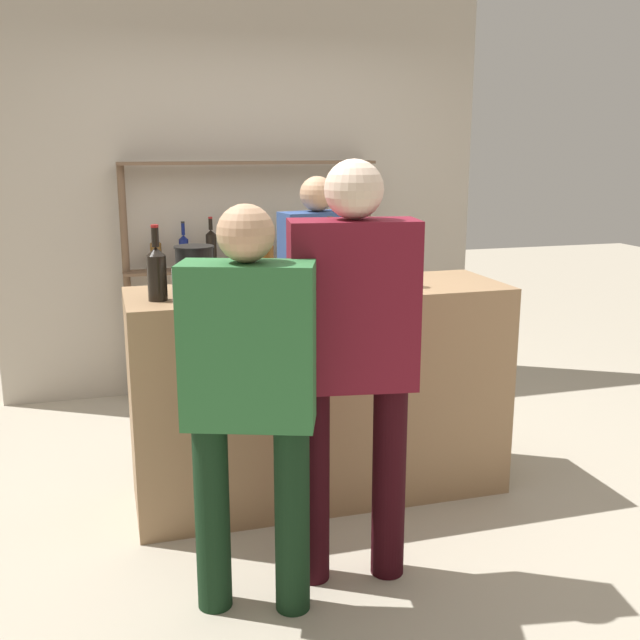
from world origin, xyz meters
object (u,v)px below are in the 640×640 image
object	(u,v)px
cork_jar	(185,286)
server_behind_counter	(317,286)
counter_bottle_1	(157,272)
customer_center	(352,346)
counter_bottle_2	(330,258)
ice_bucket	(195,270)
customer_left	(249,386)
counter_bottle_0	(266,263)
wine_glass	(414,267)

from	to	relation	value
cork_jar	server_behind_counter	xyz separation A→B (m)	(0.89, 1.00, -0.23)
counter_bottle_1	customer_center	size ratio (longest dim) A/B	0.20
counter_bottle_2	customer_center	distance (m)	0.92
ice_bucket	customer_left	xyz separation A→B (m)	(0.08, -0.89, -0.29)
server_behind_counter	counter_bottle_1	bearing A→B (deg)	-58.52
counter_bottle_0	customer_center	world-z (taller)	customer_center
counter_bottle_1	customer_left	distance (m)	0.89
counter_bottle_1	counter_bottle_0	bearing A→B (deg)	9.34
counter_bottle_2	counter_bottle_1	bearing A→B (deg)	-168.03
counter_bottle_1	cork_jar	bearing A→B (deg)	-36.38
server_behind_counter	counter_bottle_2	bearing A→B (deg)	-21.92
ice_bucket	cork_jar	distance (m)	0.19
ice_bucket	cork_jar	bearing A→B (deg)	-110.17
counter_bottle_1	cork_jar	size ratio (longest dim) A/B	2.21
cork_jar	customer_left	world-z (taller)	customer_left
customer_center	server_behind_counter	bearing A→B (deg)	-2.25
customer_center	ice_bucket	bearing A→B (deg)	41.87
ice_bucket	server_behind_counter	bearing A→B (deg)	44.92
counter_bottle_1	server_behind_counter	size ratio (longest dim) A/B	0.22
counter_bottle_1	customer_left	bearing A→B (deg)	-72.44
customer_left	server_behind_counter	distance (m)	1.87
cork_jar	customer_left	xyz separation A→B (m)	(0.14, -0.72, -0.25)
customer_left	customer_center	bearing A→B (deg)	-56.88
counter_bottle_2	customer_center	xyz separation A→B (m)	(-0.18, -0.88, -0.21)
counter_bottle_0	counter_bottle_1	size ratio (longest dim) A/B	0.99
ice_bucket	counter_bottle_1	bearing A→B (deg)	-153.82
counter_bottle_1	wine_glass	size ratio (longest dim) A/B	2.47
customer_center	counter_bottle_2	bearing A→B (deg)	-2.36
wine_glass	server_behind_counter	distance (m)	1.00
counter_bottle_1	wine_glass	distance (m)	1.23
cork_jar	counter_bottle_1	bearing A→B (deg)	143.62
counter_bottle_2	ice_bucket	distance (m)	0.69
wine_glass	customer_left	bearing A→B (deg)	-141.33
counter_bottle_1	ice_bucket	world-z (taller)	counter_bottle_1
cork_jar	customer_left	bearing A→B (deg)	-78.99
wine_glass	cork_jar	distance (m)	1.12
counter_bottle_2	wine_glass	bearing A→B (deg)	-29.22
wine_glass	customer_center	world-z (taller)	customer_center
counter_bottle_2	wine_glass	world-z (taller)	counter_bottle_2
counter_bottle_0	cork_jar	distance (m)	0.44
counter_bottle_1	ice_bucket	xyz separation A→B (m)	(0.18, 0.09, -0.02)
counter_bottle_1	customer_center	bearing A→B (deg)	-45.59
cork_jar	customer_left	distance (m)	0.77
cork_jar	customer_center	size ratio (longest dim) A/B	0.09
counter_bottle_0	customer_left	bearing A→B (deg)	-106.39
cork_jar	server_behind_counter	bearing A→B (deg)	48.22
counter_bottle_2	ice_bucket	bearing A→B (deg)	-172.05
counter_bottle_0	cork_jar	size ratio (longest dim) A/B	2.18
wine_glass	ice_bucket	world-z (taller)	ice_bucket
customer_center	counter_bottle_0	bearing A→B (deg)	21.19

